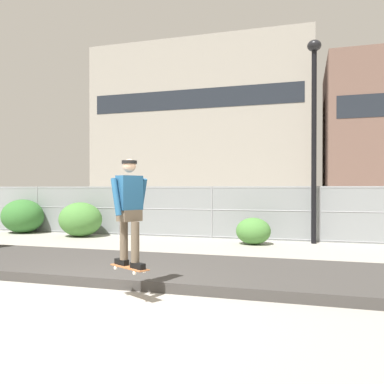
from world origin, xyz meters
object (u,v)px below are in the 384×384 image
object	(u,v)px
street_lamp	(314,117)
shrub_right	(253,231)
skateboard	(129,267)
skater	(129,206)
shrub_center	(80,219)
shrub_left	(23,216)
parked_car_near	(121,208)

from	to	relation	value
street_lamp	shrub_right	world-z (taller)	street_lamp
skateboard	skater	size ratio (longest dim) A/B	0.47
street_lamp	shrub_center	world-z (taller)	street_lamp
skateboard	shrub_center	distance (m)	8.77
skater	street_lamp	world-z (taller)	street_lamp
street_lamp	shrub_right	bearing A→B (deg)	-157.68
skateboard	skater	distance (m)	0.97
shrub_center	skater	bearing A→B (deg)	-53.01
shrub_left	parked_car_near	bearing A→B (deg)	60.95
skater	shrub_right	bearing A→B (deg)	80.72
street_lamp	shrub_center	xyz separation A→B (m)	(-8.22, -0.50, -3.46)
shrub_right	shrub_left	bearing A→B (deg)	176.02
skater	shrub_left	bearing A→B (deg)	137.75
parked_car_near	skateboard	bearing A→B (deg)	-63.00
shrub_center	shrub_left	bearing A→B (deg)	172.36
street_lamp	skateboard	bearing A→B (deg)	-111.43
skateboard	skater	world-z (taller)	skater
parked_car_near	shrub_right	distance (m)	8.43
skateboard	skater	bearing A→B (deg)	90.00
skater	street_lamp	xyz separation A→B (m)	(2.94, 7.50, 2.58)
skater	shrub_left	world-z (taller)	skater
skater	parked_car_near	distance (m)	12.91
skater	street_lamp	bearing A→B (deg)	68.57
shrub_right	shrub_center	bearing A→B (deg)	177.68
shrub_right	skater	bearing A→B (deg)	-99.28
skater	shrub_center	bearing A→B (deg)	126.99
shrub_right	skateboard	bearing A→B (deg)	-99.28
skateboard	parked_car_near	world-z (taller)	parked_car_near
skater	shrub_left	size ratio (longest dim) A/B	0.98
skateboard	shrub_right	xyz separation A→B (m)	(1.10, 6.75, -0.11)
street_lamp	shrub_right	size ratio (longest dim) A/B	5.95
shrub_center	shrub_right	xyz separation A→B (m)	(6.38, -0.26, -0.21)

